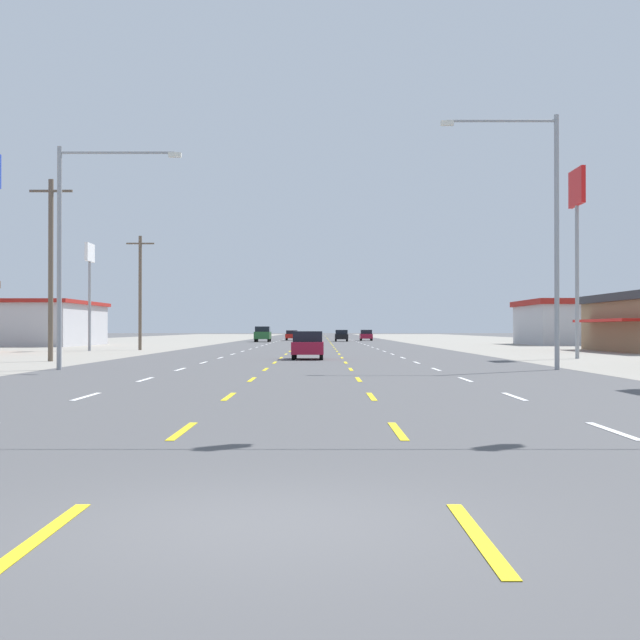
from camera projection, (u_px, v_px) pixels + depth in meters
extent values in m
plane|color=#4C4C4F|center=(314.00, 349.00, 73.77)|extent=(572.00, 572.00, 0.00)
cube|color=gray|center=(10.00, 349.00, 73.77)|extent=(28.00, 440.00, 0.01)
cube|color=gray|center=(619.00, 349.00, 73.76)|extent=(28.00, 440.00, 0.01)
cube|color=white|center=(86.00, 397.00, 22.27)|extent=(0.14, 2.60, 0.01)
cube|color=white|center=(145.00, 380.00, 29.77)|extent=(0.14, 2.60, 0.01)
cube|color=white|center=(180.00, 369.00, 37.27)|extent=(0.14, 2.60, 0.01)
cube|color=white|center=(204.00, 363.00, 44.77)|extent=(0.14, 2.60, 0.01)
cube|color=white|center=(221.00, 358.00, 52.27)|extent=(0.14, 2.60, 0.01)
cube|color=white|center=(233.00, 354.00, 59.77)|extent=(0.14, 2.60, 0.01)
cube|color=white|center=(243.00, 351.00, 67.27)|extent=(0.14, 2.60, 0.01)
cube|color=white|center=(251.00, 349.00, 74.77)|extent=(0.14, 2.60, 0.01)
cube|color=white|center=(257.00, 347.00, 82.27)|extent=(0.14, 2.60, 0.01)
cube|color=white|center=(262.00, 346.00, 89.77)|extent=(0.14, 2.60, 0.01)
cube|color=white|center=(267.00, 344.00, 97.27)|extent=(0.14, 2.60, 0.01)
cube|color=white|center=(270.00, 343.00, 104.77)|extent=(0.14, 2.60, 0.01)
cube|color=white|center=(274.00, 342.00, 112.27)|extent=(0.14, 2.60, 0.01)
cube|color=white|center=(277.00, 342.00, 119.77)|extent=(0.14, 2.60, 0.01)
cube|color=white|center=(279.00, 341.00, 127.27)|extent=(0.14, 2.60, 0.01)
cube|color=white|center=(282.00, 340.00, 134.77)|extent=(0.14, 2.60, 0.01)
cube|color=white|center=(284.00, 340.00, 142.27)|extent=(0.14, 2.60, 0.01)
cube|color=white|center=(285.00, 339.00, 149.77)|extent=(0.14, 2.60, 0.01)
cube|color=white|center=(287.00, 339.00, 157.26)|extent=(0.14, 2.60, 0.01)
cube|color=white|center=(289.00, 338.00, 164.76)|extent=(0.14, 2.60, 0.01)
cube|color=white|center=(290.00, 338.00, 172.26)|extent=(0.14, 2.60, 0.01)
cube|color=white|center=(291.00, 337.00, 179.76)|extent=(0.14, 2.60, 0.01)
cube|color=white|center=(292.00, 337.00, 187.26)|extent=(0.14, 2.60, 0.01)
cube|color=white|center=(293.00, 337.00, 194.76)|extent=(0.14, 2.60, 0.01)
cube|color=white|center=(294.00, 336.00, 202.26)|extent=(0.14, 2.60, 0.01)
cube|color=white|center=(295.00, 336.00, 209.76)|extent=(0.14, 2.60, 0.01)
cube|color=white|center=(296.00, 336.00, 217.26)|extent=(0.14, 2.60, 0.01)
cube|color=white|center=(297.00, 336.00, 224.76)|extent=(0.14, 2.60, 0.01)
cube|color=yellow|center=(41.00, 536.00, 7.27)|extent=(0.14, 2.60, 0.01)
cube|color=yellow|center=(183.00, 431.00, 14.77)|extent=(0.14, 2.60, 0.01)
cube|color=yellow|center=(229.00, 397.00, 22.27)|extent=(0.14, 2.60, 0.01)
cube|color=yellow|center=(252.00, 380.00, 29.77)|extent=(0.14, 2.60, 0.01)
cube|color=yellow|center=(266.00, 369.00, 37.27)|extent=(0.14, 2.60, 0.01)
cube|color=yellow|center=(275.00, 363.00, 44.77)|extent=(0.14, 2.60, 0.01)
cube|color=yellow|center=(281.00, 358.00, 52.27)|extent=(0.14, 2.60, 0.01)
cube|color=yellow|center=(286.00, 354.00, 59.77)|extent=(0.14, 2.60, 0.01)
cube|color=yellow|center=(290.00, 351.00, 67.27)|extent=(0.14, 2.60, 0.01)
cube|color=yellow|center=(293.00, 349.00, 74.77)|extent=(0.14, 2.60, 0.01)
cube|color=yellow|center=(296.00, 347.00, 82.27)|extent=(0.14, 2.60, 0.01)
cube|color=yellow|center=(298.00, 346.00, 89.77)|extent=(0.14, 2.60, 0.01)
cube|color=yellow|center=(299.00, 344.00, 97.27)|extent=(0.14, 2.60, 0.01)
cube|color=yellow|center=(301.00, 343.00, 104.77)|extent=(0.14, 2.60, 0.01)
cube|color=yellow|center=(302.00, 342.00, 112.27)|extent=(0.14, 2.60, 0.01)
cube|color=yellow|center=(303.00, 342.00, 119.77)|extent=(0.14, 2.60, 0.01)
cube|color=yellow|center=(304.00, 341.00, 127.27)|extent=(0.14, 2.60, 0.01)
cube|color=yellow|center=(305.00, 340.00, 134.77)|extent=(0.14, 2.60, 0.01)
cube|color=yellow|center=(306.00, 340.00, 142.26)|extent=(0.14, 2.60, 0.01)
cube|color=yellow|center=(307.00, 339.00, 149.76)|extent=(0.14, 2.60, 0.01)
cube|color=yellow|center=(307.00, 339.00, 157.26)|extent=(0.14, 2.60, 0.01)
cube|color=yellow|center=(308.00, 338.00, 164.76)|extent=(0.14, 2.60, 0.01)
cube|color=yellow|center=(308.00, 338.00, 172.26)|extent=(0.14, 2.60, 0.01)
cube|color=yellow|center=(309.00, 337.00, 179.76)|extent=(0.14, 2.60, 0.01)
cube|color=yellow|center=(309.00, 337.00, 187.26)|extent=(0.14, 2.60, 0.01)
cube|color=yellow|center=(310.00, 337.00, 194.76)|extent=(0.14, 2.60, 0.01)
cube|color=yellow|center=(310.00, 336.00, 202.26)|extent=(0.14, 2.60, 0.01)
cube|color=yellow|center=(311.00, 336.00, 209.76)|extent=(0.14, 2.60, 0.01)
cube|color=yellow|center=(311.00, 336.00, 217.26)|extent=(0.14, 2.60, 0.01)
cube|color=yellow|center=(311.00, 336.00, 224.76)|extent=(0.14, 2.60, 0.01)
cube|color=yellow|center=(478.00, 536.00, 7.27)|extent=(0.14, 2.60, 0.01)
cube|color=yellow|center=(398.00, 431.00, 14.77)|extent=(0.14, 2.60, 0.01)
cube|color=yellow|center=(372.00, 397.00, 22.27)|extent=(0.14, 2.60, 0.01)
cube|color=yellow|center=(359.00, 380.00, 29.77)|extent=(0.14, 2.60, 0.01)
cube|color=yellow|center=(351.00, 369.00, 37.27)|extent=(0.14, 2.60, 0.01)
cube|color=yellow|center=(346.00, 363.00, 44.77)|extent=(0.14, 2.60, 0.01)
cube|color=yellow|center=(342.00, 358.00, 52.27)|extent=(0.14, 2.60, 0.01)
cube|color=yellow|center=(339.00, 354.00, 59.77)|extent=(0.14, 2.60, 0.01)
cube|color=yellow|center=(337.00, 351.00, 67.27)|extent=(0.14, 2.60, 0.01)
cube|color=yellow|center=(336.00, 349.00, 74.77)|extent=(0.14, 2.60, 0.01)
cube|color=yellow|center=(334.00, 347.00, 82.27)|extent=(0.14, 2.60, 0.01)
cube|color=yellow|center=(333.00, 346.00, 89.77)|extent=(0.14, 2.60, 0.01)
cube|color=yellow|center=(332.00, 344.00, 97.27)|extent=(0.14, 2.60, 0.01)
cube|color=yellow|center=(331.00, 343.00, 104.77)|extent=(0.14, 2.60, 0.01)
cube|color=yellow|center=(330.00, 342.00, 112.27)|extent=(0.14, 2.60, 0.01)
cube|color=yellow|center=(330.00, 342.00, 119.77)|extent=(0.14, 2.60, 0.01)
cube|color=yellow|center=(329.00, 341.00, 127.26)|extent=(0.14, 2.60, 0.01)
cube|color=yellow|center=(329.00, 340.00, 134.76)|extent=(0.14, 2.60, 0.01)
cube|color=yellow|center=(328.00, 340.00, 142.26)|extent=(0.14, 2.60, 0.01)
cube|color=yellow|center=(328.00, 339.00, 149.76)|extent=(0.14, 2.60, 0.01)
cube|color=yellow|center=(327.00, 339.00, 157.26)|extent=(0.14, 2.60, 0.01)
cube|color=yellow|center=(327.00, 338.00, 164.76)|extent=(0.14, 2.60, 0.01)
cube|color=yellow|center=(327.00, 338.00, 172.26)|extent=(0.14, 2.60, 0.01)
cube|color=yellow|center=(327.00, 337.00, 179.76)|extent=(0.14, 2.60, 0.01)
cube|color=yellow|center=(326.00, 337.00, 187.26)|extent=(0.14, 2.60, 0.01)
cube|color=yellow|center=(326.00, 337.00, 194.76)|extent=(0.14, 2.60, 0.01)
cube|color=yellow|center=(326.00, 336.00, 202.26)|extent=(0.14, 2.60, 0.01)
cube|color=yellow|center=(326.00, 336.00, 209.76)|extent=(0.14, 2.60, 0.01)
cube|color=yellow|center=(325.00, 336.00, 217.26)|extent=(0.14, 2.60, 0.01)
cube|color=yellow|center=(325.00, 336.00, 224.76)|extent=(0.14, 2.60, 0.01)
cube|color=white|center=(613.00, 431.00, 14.77)|extent=(0.14, 2.60, 0.01)
cube|color=white|center=(514.00, 397.00, 22.27)|extent=(0.14, 2.60, 0.01)
cube|color=white|center=(465.00, 380.00, 29.77)|extent=(0.14, 2.60, 0.01)
cube|color=white|center=(436.00, 369.00, 37.27)|extent=(0.14, 2.60, 0.01)
cube|color=white|center=(417.00, 363.00, 44.77)|extent=(0.14, 2.60, 0.01)
cube|color=white|center=(403.00, 358.00, 52.27)|extent=(0.14, 2.60, 0.01)
cube|color=white|center=(393.00, 354.00, 59.77)|extent=(0.14, 2.60, 0.01)
cube|color=white|center=(384.00, 351.00, 67.27)|extent=(0.14, 2.60, 0.01)
cube|color=white|center=(378.00, 349.00, 74.77)|extent=(0.14, 2.60, 0.01)
cube|color=white|center=(373.00, 347.00, 82.27)|extent=(0.14, 2.60, 0.01)
cube|color=white|center=(368.00, 346.00, 89.77)|extent=(0.14, 2.60, 0.01)
cube|color=white|center=(365.00, 344.00, 97.27)|extent=(0.14, 2.60, 0.01)
cube|color=white|center=(361.00, 343.00, 104.77)|extent=(0.14, 2.60, 0.01)
cube|color=white|center=(359.00, 342.00, 112.26)|extent=(0.14, 2.60, 0.01)
cube|color=white|center=(356.00, 342.00, 119.76)|extent=(0.14, 2.60, 0.01)
cube|color=white|center=(354.00, 341.00, 127.26)|extent=(0.14, 2.60, 0.01)
cube|color=white|center=(352.00, 340.00, 134.76)|extent=(0.14, 2.60, 0.01)
cube|color=white|center=(351.00, 340.00, 142.26)|extent=(0.14, 2.60, 0.01)
cube|color=white|center=(349.00, 339.00, 149.76)|extent=(0.14, 2.60, 0.01)
cube|color=white|center=(348.00, 339.00, 157.26)|extent=(0.14, 2.60, 0.01)
cube|color=white|center=(346.00, 338.00, 164.76)|extent=(0.14, 2.60, 0.01)
cube|color=white|center=(345.00, 338.00, 172.26)|extent=(0.14, 2.60, 0.01)
cube|color=white|center=(344.00, 337.00, 179.76)|extent=(0.14, 2.60, 0.01)
cube|color=white|center=(343.00, 337.00, 187.26)|extent=(0.14, 2.60, 0.01)
cube|color=white|center=(342.00, 337.00, 194.76)|extent=(0.14, 2.60, 0.01)
cube|color=white|center=(342.00, 336.00, 202.26)|extent=(0.14, 2.60, 0.01)
cube|color=white|center=(341.00, 336.00, 209.76)|extent=(0.14, 2.60, 0.01)
cube|color=white|center=(340.00, 336.00, 217.26)|extent=(0.14, 2.60, 0.01)
cube|color=white|center=(339.00, 336.00, 224.76)|extent=(0.14, 2.60, 0.01)
cube|color=maroon|center=(308.00, 348.00, 49.80)|extent=(1.72, 3.90, 0.66)
cube|color=black|center=(308.00, 337.00, 49.55)|extent=(1.58, 1.90, 0.58)
cylinder|color=black|center=(295.00, 353.00, 51.19)|extent=(0.20, 0.60, 0.60)
cylinder|color=black|center=(321.00, 353.00, 51.19)|extent=(0.20, 0.60, 0.60)
cylinder|color=black|center=(294.00, 355.00, 48.39)|extent=(0.20, 0.60, 0.60)
cylinder|color=black|center=(321.00, 355.00, 48.39)|extent=(0.20, 0.60, 0.60)
cube|color=#235B2D|center=(263.00, 335.00, 116.96)|extent=(1.98, 4.90, 0.92)
cube|color=black|center=(263.00, 329.00, 116.91)|extent=(1.82, 2.70, 0.68)
cylinder|color=black|center=(257.00, 339.00, 118.65)|extent=(0.26, 0.76, 0.76)
cylinder|color=black|center=(270.00, 339.00, 118.65)|extent=(0.26, 0.76, 0.76)
cylinder|color=black|center=(255.00, 339.00, 115.25)|extent=(0.26, 0.76, 0.76)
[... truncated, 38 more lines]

